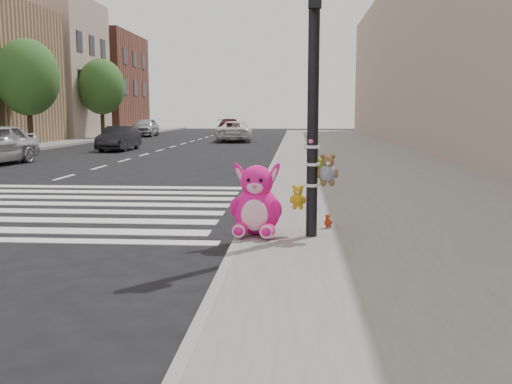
# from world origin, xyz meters

# --- Properties ---
(ground) EXTENTS (120.00, 120.00, 0.00)m
(ground) POSITION_xyz_m (0.00, 0.00, 0.00)
(ground) COLOR black
(ground) RESTS_ON ground
(sidewalk_near) EXTENTS (7.00, 80.00, 0.14)m
(sidewalk_near) POSITION_xyz_m (5.00, 10.00, 0.07)
(sidewalk_near) COLOR slate
(sidewalk_near) RESTS_ON ground
(curb_edge) EXTENTS (0.12, 80.00, 0.15)m
(curb_edge) POSITION_xyz_m (1.55, 10.00, 0.07)
(curb_edge) COLOR gray
(curb_edge) RESTS_ON ground
(bld_far_d) EXTENTS (6.00, 8.00, 10.00)m
(bld_far_d) POSITION_xyz_m (-15.50, 35.00, 5.00)
(bld_far_d) COLOR tan
(bld_far_d) RESTS_ON ground
(bld_far_e) EXTENTS (6.00, 10.00, 9.00)m
(bld_far_e) POSITION_xyz_m (-15.50, 46.00, 4.50)
(bld_far_e) COLOR brown
(bld_far_e) RESTS_ON ground
(bld_near) EXTENTS (5.00, 60.00, 10.00)m
(bld_near) POSITION_xyz_m (10.50, 20.00, 5.00)
(bld_near) COLOR tan
(bld_near) RESTS_ON ground
(signal_pole) EXTENTS (0.70, 0.48, 4.00)m
(signal_pole) POSITION_xyz_m (2.63, 1.81, 1.78)
(signal_pole) COLOR black
(signal_pole) RESTS_ON sidewalk_near
(tree_far_b) EXTENTS (3.20, 3.20, 5.44)m
(tree_far_b) POSITION_xyz_m (-11.20, 22.00, 3.65)
(tree_far_b) COLOR #382619
(tree_far_b) RESTS_ON sidewalk_far
(tree_far_c) EXTENTS (3.20, 3.20, 5.44)m
(tree_far_c) POSITION_xyz_m (-11.20, 33.00, 3.65)
(tree_far_c) COLOR #382619
(tree_far_c) RESTS_ON sidewalk_far
(pink_bunny) EXTENTS (0.77, 0.83, 1.09)m
(pink_bunny) POSITION_xyz_m (1.80, 1.83, 0.59)
(pink_bunny) COLOR #FF1590
(pink_bunny) RESTS_ON sidewalk_near
(red_teddy) EXTENTS (0.18, 0.17, 0.22)m
(red_teddy) POSITION_xyz_m (2.87, 2.40, 0.25)
(red_teddy) COLOR #B63612
(red_teddy) RESTS_ON sidewalk_near
(car_dark_far) EXTENTS (1.30, 3.70, 1.22)m
(car_dark_far) POSITION_xyz_m (-6.51, 21.77, 0.61)
(car_dark_far) COLOR black
(car_dark_far) RESTS_ON ground
(car_white_near) EXTENTS (2.43, 4.84, 1.31)m
(car_white_near) POSITION_xyz_m (-1.65, 30.93, 0.66)
(car_white_near) COLOR white
(car_white_near) RESTS_ON ground
(car_maroon_near) EXTENTS (1.98, 4.65, 1.34)m
(car_maroon_near) POSITION_xyz_m (-3.50, 43.91, 0.67)
(car_maroon_near) COLOR #4E161A
(car_maroon_near) RESTS_ON ground
(car_silver_deep) EXTENTS (1.97, 4.42, 1.48)m
(car_silver_deep) POSITION_xyz_m (-9.60, 38.20, 0.74)
(car_silver_deep) COLOR #B4B4B9
(car_silver_deep) RESTS_ON ground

